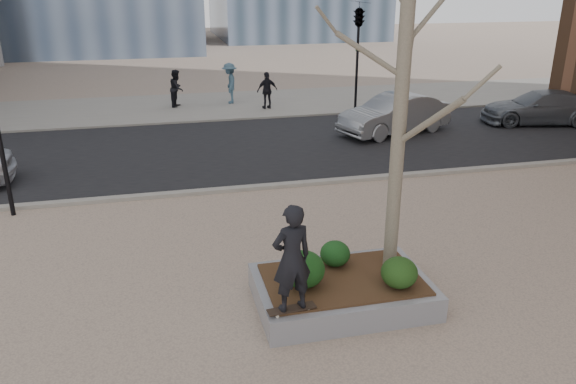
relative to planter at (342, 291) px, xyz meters
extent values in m
plane|color=tan|center=(-1.00, 0.00, -0.23)|extent=(120.00, 120.00, 0.00)
cube|color=black|center=(-1.00, 10.00, -0.21)|extent=(60.00, 8.00, 0.02)
cube|color=gray|center=(-1.00, 17.00, -0.21)|extent=(60.00, 6.00, 0.02)
cube|color=gray|center=(0.00, 0.00, 0.00)|extent=(3.00, 2.00, 0.45)
cube|color=#382314|center=(0.00, 0.00, 0.25)|extent=(2.70, 1.70, 0.04)
ellipsoid|color=#133812|center=(-0.73, -0.08, 0.58)|extent=(0.73, 0.73, 0.62)
ellipsoid|color=black|center=(0.02, 0.50, 0.50)|extent=(0.54, 0.54, 0.46)
ellipsoid|color=#153A12|center=(0.83, -0.48, 0.53)|extent=(0.62, 0.62, 0.53)
imported|color=black|center=(-1.10, -0.77, 1.18)|extent=(0.71, 0.54, 1.76)
imported|color=gray|center=(5.54, 10.56, 0.50)|extent=(4.56, 2.78, 1.42)
imported|color=slate|center=(11.67, 10.65, 0.43)|extent=(4.69, 2.77, 1.28)
imported|color=black|center=(-1.96, 17.08, 0.61)|extent=(0.84, 0.95, 1.62)
imported|color=#3E5C70|center=(0.42, 17.26, 0.71)|extent=(0.78, 1.23, 1.81)
imported|color=black|center=(1.85, 15.76, 0.59)|extent=(0.99, 0.56, 1.59)
camera|label=1|loc=(-2.91, -8.13, 5.15)|focal=35.00mm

